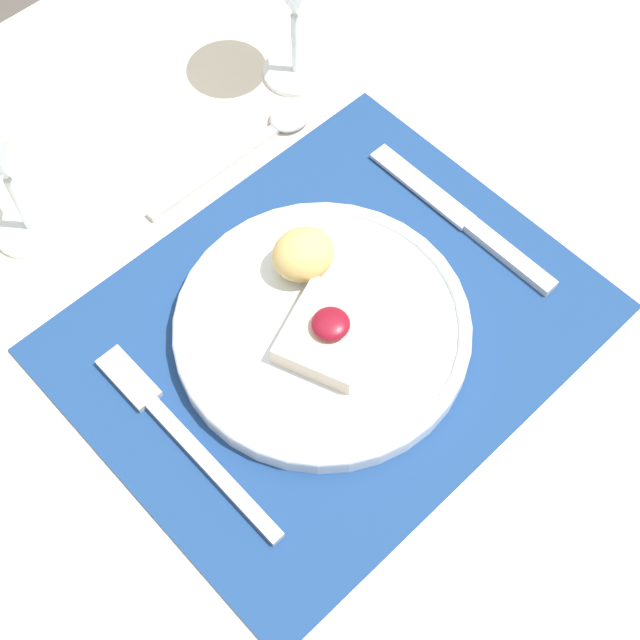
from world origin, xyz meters
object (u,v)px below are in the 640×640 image
Objects in this scene: fork at (175,428)px; knife at (472,226)px; dinner_plate at (320,321)px; spoon at (265,135)px.

fork is 1.00× the size of knife.
fork is at bearing 175.13° from dinner_plate.
fork is 0.32m from spoon.
knife is 0.22m from spoon.
knife is at bearing -5.16° from fork.
spoon is (0.26, 0.18, -0.00)m from fork.
fork is at bearing -141.11° from spoon.
dinner_plate is 0.15m from fork.
dinner_plate is at bearing -115.62° from spoon.
dinner_plate is 0.18m from knife.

